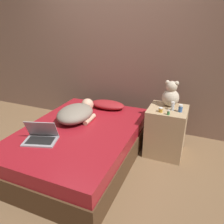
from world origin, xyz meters
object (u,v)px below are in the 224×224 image
at_px(bottle_blue, 180,108).
at_px(laptop, 41,136).
at_px(pillow, 108,105).
at_px(bottle_green, 169,112).
at_px(person_lying, 77,113).
at_px(bottle_clear, 173,106).
at_px(teddy_bear, 171,95).
at_px(bottle_amber, 161,110).

bearing_deg(bottle_blue, laptop, -145.37).
distance_m(pillow, laptop, 1.18).
relative_size(pillow, bottle_green, 8.73).
relative_size(person_lying, bottle_blue, 8.36).
height_order(person_lying, bottle_green, bottle_green).
xyz_separation_m(person_lying, bottle_clear, (1.17, 0.31, 0.16)).
distance_m(laptop, teddy_bear, 1.63).
bearing_deg(pillow, bottle_blue, -11.59).
xyz_separation_m(pillow, bottle_clear, (0.95, -0.20, 0.20)).
height_order(laptop, bottle_clear, bottle_clear).
height_order(laptop, bottle_green, bottle_green).
xyz_separation_m(bottle_clear, bottle_blue, (0.09, -0.01, -0.01)).
relative_size(pillow, laptop, 1.29).
height_order(laptop, bottle_amber, bottle_amber).
relative_size(person_lying, bottle_clear, 6.98).
xyz_separation_m(laptop, bottle_green, (1.22, 0.78, 0.18)).
bearing_deg(bottle_clear, pillow, 168.10).
bearing_deg(teddy_bear, bottle_amber, -104.94).
height_order(person_lying, bottle_amber, bottle_amber).
bearing_deg(laptop, teddy_bear, 24.86).
bearing_deg(bottle_blue, bottle_clear, 171.64).
xyz_separation_m(teddy_bear, bottle_green, (0.03, -0.30, -0.11)).
bearing_deg(teddy_bear, bottle_green, -83.85).
bearing_deg(bottle_clear, teddy_bear, 110.80).
distance_m(pillow, bottle_clear, 0.99).
distance_m(teddy_bear, bottle_blue, 0.24).
height_order(pillow, laptop, laptop).
relative_size(bottle_clear, bottle_amber, 1.91).
xyz_separation_m(laptop, bottle_amber, (1.12, 0.83, 0.17)).
bearing_deg(person_lying, bottle_blue, 10.54).
distance_m(pillow, bottle_blue, 1.08).
xyz_separation_m(person_lying, laptop, (-0.07, -0.63, -0.04)).
xyz_separation_m(teddy_bear, bottle_clear, (0.05, -0.14, -0.09)).
relative_size(teddy_bear, bottle_green, 5.55).
bearing_deg(laptop, bottle_blue, 17.26).
bearing_deg(laptop, bottle_amber, 19.03).
bearing_deg(bottle_clear, bottle_green, -97.84).
distance_m(person_lying, bottle_clear, 1.22).
xyz_separation_m(person_lying, bottle_blue, (1.27, 0.29, 0.15)).
xyz_separation_m(pillow, laptop, (-0.29, -1.14, -0.00)).
height_order(bottle_clear, bottle_amber, bottle_clear).
bearing_deg(bottle_green, pillow, 158.92).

